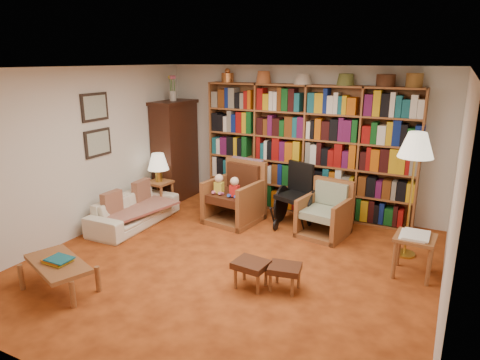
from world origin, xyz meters
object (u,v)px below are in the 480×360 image
Objects in this scene: footstool_b at (285,270)px; floor_lamp at (416,150)px; side_table_lamp at (159,188)px; wheelchair at (297,197)px; armchair_sage at (325,214)px; armchair_leather at (237,196)px; side_table_papers at (415,243)px; sofa at (134,210)px; footstool_a at (251,266)px; coffee_table at (58,266)px.

floor_lamp is at bearing 54.81° from footstool_b.
wheelchair is at bearing 9.47° from side_table_lamp.
side_table_lamp is at bearing -175.55° from armchair_sage.
armchair_leather reaches higher than side_table_papers.
armchair_leather is 1.49m from armchair_sage.
side_table_lamp reaches higher than footstool_b.
armchair_leather is 2.89m from floor_lamp.
armchair_sage is 0.82× the size of wheelchair.
armchair_leather is (1.37, 0.96, 0.16)m from sofa.
side_table_lamp is 2.47m from wheelchair.
floor_lamp reaches higher than side_table_lamp.
footstool_a is (-1.51, -1.73, -1.20)m from floor_lamp.
side_table_papers reaches higher than side_table_lamp.
armchair_leather is 2.23m from footstool_a.
footstool_b is at bearing -107.40° from sofa.
side_table_papers is (2.83, -0.73, 0.03)m from armchair_leather.
footstool_b is 0.40× the size of coffee_table.
side_table_papers is at bearing -75.41° from floor_lamp.
armchair_sage reaches higher than coffee_table.
footstool_b is (0.38, 0.12, -0.02)m from footstool_a.
floor_lamp is 3.09× the size of side_table_papers.
wheelchair reaches higher than side_table_lamp.
armchair_sage is at bearing 168.73° from floor_lamp.
armchair_leather is at bearing 176.52° from floor_lamp.
floor_lamp reaches higher than coffee_table.
footstool_a is at bearing -162.41° from footstool_b.
armchair_leather is 2.92m from side_table_papers.
floor_lamp reaches higher than side_table_papers.
coffee_table is (-2.26, -3.05, 0.00)m from armchair_sage.
armchair_leather is at bearing 131.02° from footstool_b.
armchair_leather is at bearing -165.35° from wheelchair.
side_table_papers reaches higher than footstool_b.
footstool_b is (-1.14, -1.61, -1.22)m from floor_lamp.
coffee_table reaches higher than footstool_b.
footstool_a is 1.01× the size of footstool_b.
side_table_lamp reaches higher than sofa.
armchair_leather is 1.21× the size of armchair_sage.
side_table_lamp is 3.43m from footstool_b.
floor_lamp reaches higher than footstool_b.
floor_lamp reaches higher than armchair_sage.
floor_lamp reaches higher than footstool_a.
footstool_b is at bearing 17.59° from footstool_a.
footstool_a is at bearing -144.96° from side_table_papers.
floor_lamp is at bearing 48.82° from footstool_a.
floor_lamp is at bearing -13.52° from wheelchair.
floor_lamp reaches higher than armchair_leather.
floor_lamp is 2.32m from footstool_b.
armchair_leather is 2.36m from footstool_b.
sofa is at bearing 164.36° from footstool_b.
floor_lamp is 4.60m from coffee_table.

